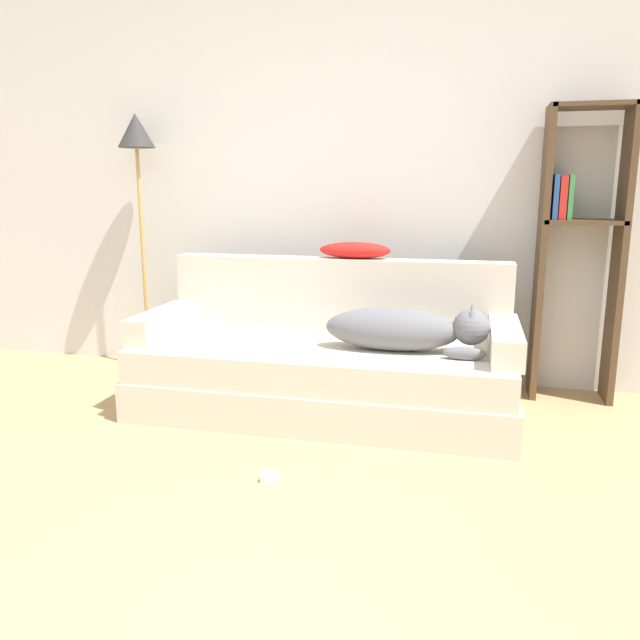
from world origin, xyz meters
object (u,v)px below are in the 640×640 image
at_px(laptop, 282,343).
at_px(floor_lamp, 138,169).
at_px(dog, 405,329).
at_px(power_adapter, 269,477).
at_px(bookshelf, 578,239).
at_px(throw_pillow, 355,250).
at_px(couch, 324,378).

distance_m(laptop, floor_lamp, 1.59).
bearing_deg(dog, power_adapter, -119.95).
xyz_separation_m(bookshelf, power_adapter, (-1.36, -1.44, -0.91)).
xyz_separation_m(laptop, floor_lamp, (-1.13, 0.61, 0.93)).
bearing_deg(bookshelf, floor_lamp, -179.30).
relative_size(laptop, floor_lamp, 0.22).
xyz_separation_m(dog, floor_lamp, (-1.79, 0.59, 0.83)).
bearing_deg(power_adapter, throw_pillow, 84.31).
height_order(laptop, floor_lamp, floor_lamp).
relative_size(laptop, power_adapter, 6.00).
bearing_deg(laptop, throw_pillow, 61.28).
distance_m(laptop, power_adapter, 0.90).
distance_m(dog, throw_pillow, 0.66).
xyz_separation_m(couch, floor_lamp, (-1.35, 0.53, 1.14)).
distance_m(floor_lamp, power_adapter, 2.33).
bearing_deg(throw_pillow, power_adapter, -95.69).
relative_size(dog, floor_lamp, 0.50).
height_order(laptop, bookshelf, bookshelf).
relative_size(throw_pillow, bookshelf, 0.25).
bearing_deg(throw_pillow, floor_lamp, 174.21).
relative_size(couch, bookshelf, 1.23).
height_order(throw_pillow, bookshelf, bookshelf).
bearing_deg(throw_pillow, bookshelf, 8.20).
height_order(bookshelf, power_adapter, bookshelf).
relative_size(couch, floor_lamp, 1.22).
bearing_deg(floor_lamp, throw_pillow, -5.79).
height_order(dog, power_adapter, dog).
bearing_deg(laptop, dog, 6.78).
bearing_deg(dog, laptop, -178.46).
bearing_deg(power_adapter, bookshelf, 46.54).
relative_size(throw_pillow, floor_lamp, 0.25).
xyz_separation_m(couch, dog, (0.44, -0.06, 0.31)).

